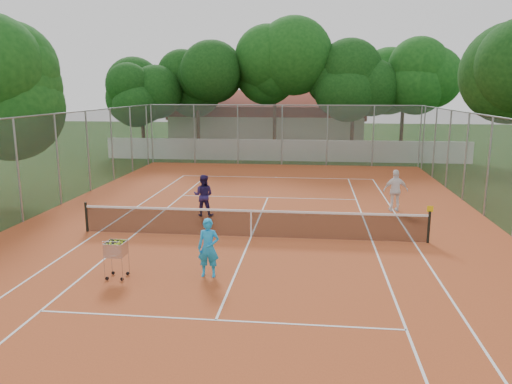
# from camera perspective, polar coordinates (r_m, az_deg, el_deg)

# --- Properties ---
(ground) EXTENTS (120.00, 120.00, 0.00)m
(ground) POSITION_cam_1_polar(r_m,az_deg,el_deg) (17.34, -0.56, -5.21)
(ground) COLOR #15340E
(ground) RESTS_ON ground
(court_pad) EXTENTS (18.00, 34.00, 0.02)m
(court_pad) POSITION_cam_1_polar(r_m,az_deg,el_deg) (17.34, -0.56, -5.18)
(court_pad) COLOR #AC4921
(court_pad) RESTS_ON ground
(court_lines) EXTENTS (10.98, 23.78, 0.01)m
(court_lines) POSITION_cam_1_polar(r_m,az_deg,el_deg) (17.33, -0.56, -5.14)
(court_lines) COLOR white
(court_lines) RESTS_ON court_pad
(tennis_net) EXTENTS (11.88, 0.10, 0.98)m
(tennis_net) POSITION_cam_1_polar(r_m,az_deg,el_deg) (17.20, -0.56, -3.59)
(tennis_net) COLOR black
(tennis_net) RESTS_ON court_pad
(perimeter_fence) EXTENTS (18.00, 34.00, 4.00)m
(perimeter_fence) POSITION_cam_1_polar(r_m,az_deg,el_deg) (16.87, -0.57, 1.30)
(perimeter_fence) COLOR slate
(perimeter_fence) RESTS_ON ground
(boundary_wall) EXTENTS (26.00, 0.30, 1.50)m
(boundary_wall) POSITION_cam_1_polar(r_m,az_deg,el_deg) (35.78, 3.17, 4.78)
(boundary_wall) COLOR white
(boundary_wall) RESTS_ON ground
(clubhouse) EXTENTS (16.40, 9.00, 4.40)m
(clubhouse) POSITION_cam_1_polar(r_m,az_deg,el_deg) (45.73, 1.40, 8.12)
(clubhouse) COLOR beige
(clubhouse) RESTS_ON ground
(tropical_trees) EXTENTS (29.00, 19.00, 10.00)m
(tropical_trees) POSITION_cam_1_polar(r_m,az_deg,el_deg) (38.52, 3.51, 11.61)
(tropical_trees) COLOR black
(tropical_trees) RESTS_ON ground
(player_near) EXTENTS (0.59, 0.39, 1.62)m
(player_near) POSITION_cam_1_polar(r_m,az_deg,el_deg) (13.63, -5.46, -6.37)
(player_near) COLOR #1B9EEB
(player_near) RESTS_ON court_pad
(player_far_left) EXTENTS (0.84, 0.67, 1.67)m
(player_far_left) POSITION_cam_1_polar(r_m,az_deg,el_deg) (20.14, -6.03, -0.37)
(player_far_left) COLOR #241A50
(player_far_left) RESTS_ON court_pad
(player_far_right) EXTENTS (1.07, 0.54, 1.75)m
(player_far_right) POSITION_cam_1_polar(r_m,az_deg,el_deg) (21.56, 15.66, 0.17)
(player_far_right) COLOR white
(player_far_right) RESTS_ON court_pad
(ball_hopper) EXTENTS (0.60, 0.60, 1.12)m
(ball_hopper) POSITION_cam_1_polar(r_m,az_deg,el_deg) (14.03, -15.66, -7.32)
(ball_hopper) COLOR #B2B3B9
(ball_hopper) RESTS_ON court_pad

